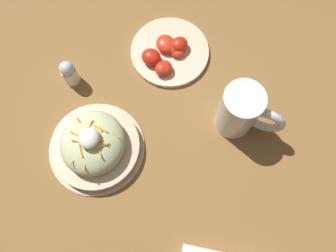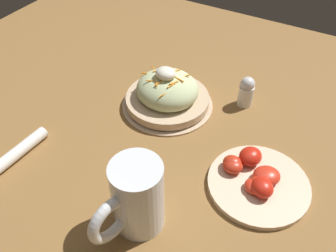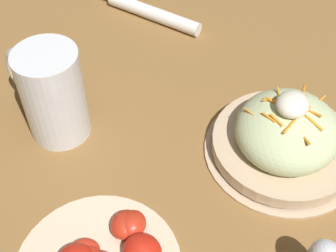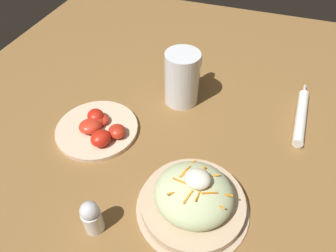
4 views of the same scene
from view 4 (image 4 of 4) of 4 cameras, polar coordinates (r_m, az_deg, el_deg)
ground_plane at (r=0.72m, az=6.94°, el=-2.93°), size 1.43×1.43×0.00m
salad_plate at (r=0.59m, az=4.73°, el=-13.18°), size 0.22×0.22×0.11m
beer_mug at (r=0.78m, az=2.74°, el=8.62°), size 0.09×0.15×0.14m
napkin_roll at (r=0.82m, az=23.43°, el=1.67°), size 0.03×0.23×0.02m
tomato_plate at (r=0.74m, az=-12.76°, el=-0.39°), size 0.19×0.19×0.04m
salt_shaker at (r=0.58m, az=-13.97°, el=-16.02°), size 0.04×0.04×0.08m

